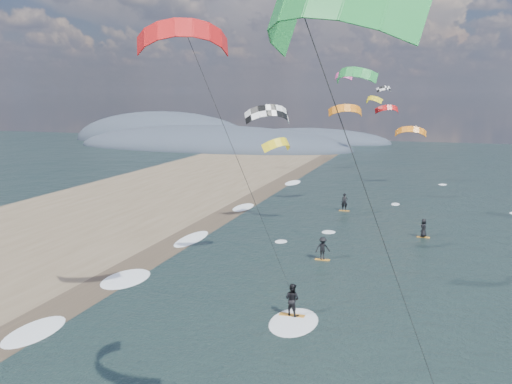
% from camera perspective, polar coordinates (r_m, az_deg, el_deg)
% --- Properties ---
extents(wet_sand_strip, '(3.00, 240.00, 0.00)m').
position_cam_1_polar(wet_sand_strip, '(36.25, -18.12, -10.54)').
color(wet_sand_strip, '#382D23').
rests_on(wet_sand_strip, ground).
extents(coastal_hills, '(80.00, 41.00, 15.00)m').
position_cam_1_polar(coastal_hills, '(136.54, -5.23, 4.80)').
color(coastal_hills, '#3D4756').
rests_on(coastal_hills, ground).
extents(kitesurfer_near_a, '(8.05, 9.52, 15.57)m').
position_cam_1_polar(kitesurfer_near_a, '(14.61, 7.84, 8.33)').
color(kitesurfer_near_a, '#C67E22').
rests_on(kitesurfer_near_a, ground).
extents(kitesurfer_near_b, '(7.30, 9.02, 16.06)m').
position_cam_1_polar(kitesurfer_near_b, '(26.99, -3.41, 6.50)').
color(kitesurfer_near_b, '#C67E22').
rests_on(kitesurfer_near_b, ground).
extents(far_kitesurfers, '(9.37, 19.02, 1.86)m').
position_cam_1_polar(far_kitesurfers, '(48.95, 9.97, -3.76)').
color(far_kitesurfers, '#C67E22').
rests_on(far_kitesurfers, ground).
extents(bg_kite_field, '(13.54, 77.25, 8.48)m').
position_cam_1_polar(bg_kite_field, '(72.07, 10.74, 8.65)').
color(bg_kite_field, yellow).
rests_on(bg_kite_field, ground).
extents(shoreline_surf, '(2.40, 79.40, 0.11)m').
position_cam_1_polar(shoreline_surf, '(39.34, -12.60, -8.64)').
color(shoreline_surf, white).
rests_on(shoreline_surf, ground).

